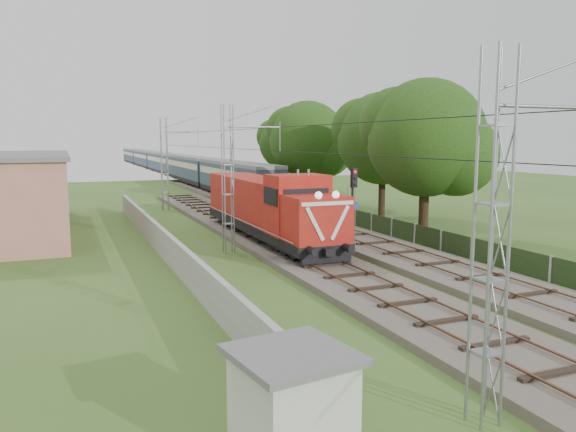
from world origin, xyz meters
name	(u,v)px	position (x,y,z in m)	size (l,w,h in m)	color
ground	(397,307)	(0.00, 0.00, 0.00)	(140.00, 140.00, 0.00)	#395720
track_main	(317,264)	(0.00, 7.00, 0.18)	(4.20, 70.00, 0.45)	#6B6054
track_side	(305,222)	(5.00, 20.00, 0.18)	(4.20, 80.00, 0.45)	#6B6054
catenary	(229,179)	(-2.95, 12.00, 4.05)	(3.31, 70.00, 8.00)	gray
boundary_wall	(164,244)	(-6.50, 12.00, 0.75)	(0.25, 40.00, 1.50)	#9E9E99
station_building	(2,193)	(-15.00, 24.00, 2.63)	(8.40, 20.40, 5.22)	tan
fence	(508,258)	(8.00, 3.00, 0.60)	(0.12, 32.00, 1.20)	black
locomotive	(268,206)	(0.00, 14.07, 2.19)	(2.91, 16.63, 4.22)	black
coach_rake	(164,162)	(5.00, 80.06, 2.39)	(2.85, 106.57, 3.30)	black
signal_post	(353,195)	(3.14, 9.27, 3.21)	(0.51, 0.40, 4.67)	black
relay_hut	(292,406)	(-7.40, -7.82, 1.11)	(2.44, 2.44, 2.21)	beige
tree_a	(427,139)	(9.64, 11.88, 6.14)	(7.60, 7.24, 9.85)	#321E14
tree_b	(384,140)	(12.23, 21.08, 6.13)	(7.58, 7.22, 9.83)	#321E14
tree_c	(308,140)	(10.26, 31.22, 6.06)	(7.50, 7.14, 9.72)	#321E14
tree_d	(287,143)	(14.57, 47.44, 5.68)	(7.03, 6.70, 9.11)	#321E14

